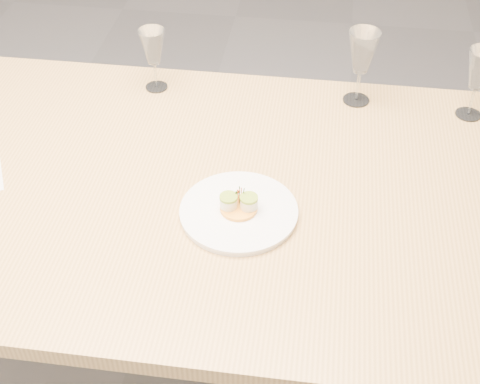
# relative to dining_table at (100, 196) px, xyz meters

# --- Properties ---
(ground) EXTENTS (7.00, 7.00, 0.00)m
(ground) POSITION_rel_dining_table_xyz_m (0.00, 0.00, -0.68)
(ground) COLOR slate
(ground) RESTS_ON ground
(dining_table) EXTENTS (2.40, 1.00, 0.75)m
(dining_table) POSITION_rel_dining_table_xyz_m (0.00, 0.00, 0.00)
(dining_table) COLOR tan
(dining_table) RESTS_ON ground
(dinner_plate) EXTENTS (0.27, 0.27, 0.07)m
(dinner_plate) POSITION_rel_dining_table_xyz_m (0.36, -0.09, 0.08)
(dinner_plate) COLOR white
(dinner_plate) RESTS_ON dining_table
(wine_glass_1) EXTENTS (0.07, 0.07, 0.18)m
(wine_glass_1) POSITION_rel_dining_table_xyz_m (0.06, 0.40, 0.19)
(wine_glass_1) COLOR white
(wine_glass_1) RESTS_ON dining_table
(wine_glass_2) EXTENTS (0.08, 0.08, 0.21)m
(wine_glass_2) POSITION_rel_dining_table_xyz_m (0.62, 0.41, 0.21)
(wine_glass_2) COLOR white
(wine_glass_2) RESTS_ON dining_table
(wine_glass_3) EXTENTS (0.08, 0.08, 0.19)m
(wine_glass_3) POSITION_rel_dining_table_xyz_m (0.91, 0.38, 0.20)
(wine_glass_3) COLOR white
(wine_glass_3) RESTS_ON dining_table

